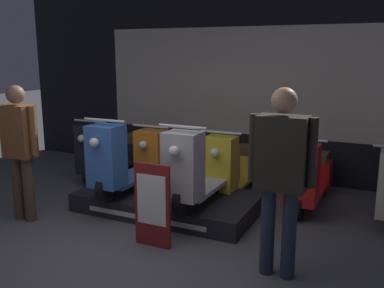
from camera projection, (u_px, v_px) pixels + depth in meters
name	position (u px, v px, depth m)	size (l,w,h in m)	color
ground_plane	(116.00, 260.00, 4.23)	(30.00, 30.00, 0.00)	#4C4C51
shop_wall_back	(236.00, 78.00, 6.90)	(8.35, 0.09, 3.20)	black
display_platform	(168.00, 202.00, 5.52)	(2.27, 1.16, 0.23)	black
scooter_display_left	(131.00, 160.00, 5.57)	(0.56, 1.61, 1.02)	black
scooter_display_right	(202.00, 169.00, 5.15)	(0.56, 1.61, 1.02)	black
scooter_backrow_0	(112.00, 153.00, 6.95)	(0.56, 1.61, 1.02)	black
scooter_backrow_1	(169.00, 160.00, 6.52)	(0.56, 1.61, 1.02)	black
scooter_backrow_2	(234.00, 168.00, 6.08)	(0.56, 1.61, 1.02)	black
scooter_backrow_3	(308.00, 177.00, 5.64)	(0.56, 1.61, 1.02)	black
person_left_browsing	(20.00, 144.00, 5.05)	(0.54, 0.21, 1.64)	#473828
person_right_browsing	(281.00, 168.00, 3.73)	(0.60, 0.24, 1.72)	#232838
price_sign_board	(152.00, 205.00, 4.44)	(0.41, 0.04, 0.90)	maroon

